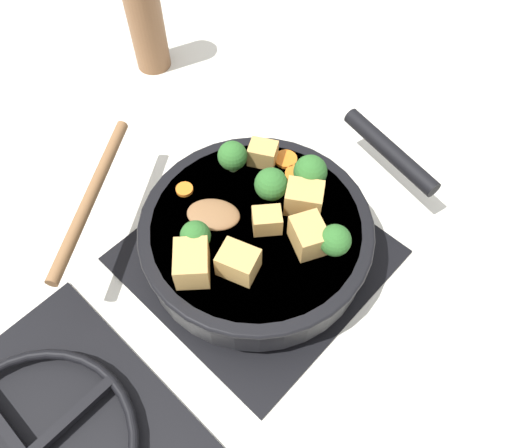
% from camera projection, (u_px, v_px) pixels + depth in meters
% --- Properties ---
extents(ground_plane, '(2.40, 2.40, 0.00)m').
position_uv_depth(ground_plane, '(256.00, 256.00, 0.70)').
color(ground_plane, silver).
extents(front_burner_grate, '(0.31, 0.31, 0.03)m').
position_uv_depth(front_burner_grate, '(256.00, 252.00, 0.69)').
color(front_burner_grate, black).
rests_on(front_burner_grate, ground_plane).
extents(skillet_pan, '(0.30, 0.41, 0.06)m').
position_uv_depth(skillet_pan, '(258.00, 233.00, 0.65)').
color(skillet_pan, black).
rests_on(skillet_pan, front_burner_grate).
extents(wooden_spoon, '(0.25, 0.24, 0.02)m').
position_uv_depth(wooden_spoon, '(140.00, 203.00, 0.64)').
color(wooden_spoon, brown).
rests_on(wooden_spoon, skillet_pan).
extents(tofu_cube_center_large, '(0.05, 0.04, 0.03)m').
position_uv_depth(tofu_cube_center_large, '(263.00, 154.00, 0.67)').
color(tofu_cube_center_large, tan).
rests_on(tofu_cube_center_large, skillet_pan).
extents(tofu_cube_near_handle, '(0.06, 0.06, 0.04)m').
position_uv_depth(tofu_cube_near_handle, '(304.00, 198.00, 0.63)').
color(tofu_cube_near_handle, tan).
rests_on(tofu_cube_near_handle, skillet_pan).
extents(tofu_cube_east_chunk, '(0.06, 0.05, 0.04)m').
position_uv_depth(tofu_cube_east_chunk, '(309.00, 236.00, 0.60)').
color(tofu_cube_east_chunk, tan).
rests_on(tofu_cube_east_chunk, skillet_pan).
extents(tofu_cube_west_chunk, '(0.05, 0.05, 0.04)m').
position_uv_depth(tofu_cube_west_chunk, '(238.00, 262.00, 0.58)').
color(tofu_cube_west_chunk, tan).
rests_on(tofu_cube_west_chunk, skillet_pan).
extents(tofu_cube_back_piece, '(0.06, 0.06, 0.04)m').
position_uv_depth(tofu_cube_back_piece, '(192.00, 263.00, 0.58)').
color(tofu_cube_back_piece, tan).
rests_on(tofu_cube_back_piece, skillet_pan).
extents(tofu_cube_front_piece, '(0.05, 0.05, 0.03)m').
position_uv_depth(tofu_cube_front_piece, '(267.00, 220.00, 0.61)').
color(tofu_cube_front_piece, tan).
rests_on(tofu_cube_front_piece, skillet_pan).
extents(broccoli_floret_near_spoon, '(0.04, 0.04, 0.04)m').
position_uv_depth(broccoli_floret_near_spoon, '(196.00, 236.00, 0.59)').
color(broccoli_floret_near_spoon, '#709956').
rests_on(broccoli_floret_near_spoon, skillet_pan).
extents(broccoli_floret_center_top, '(0.04, 0.04, 0.05)m').
position_uv_depth(broccoli_floret_center_top, '(271.00, 184.00, 0.63)').
color(broccoli_floret_center_top, '#709956').
rests_on(broccoli_floret_center_top, skillet_pan).
extents(broccoli_floret_east_rim, '(0.04, 0.04, 0.05)m').
position_uv_depth(broccoli_floret_east_rim, '(232.00, 156.00, 0.66)').
color(broccoli_floret_east_rim, '#709956').
rests_on(broccoli_floret_east_rim, skillet_pan).
extents(broccoli_floret_west_rim, '(0.04, 0.04, 0.05)m').
position_uv_depth(broccoli_floret_west_rim, '(335.00, 241.00, 0.58)').
color(broccoli_floret_west_rim, '#709956').
rests_on(broccoli_floret_west_rim, skillet_pan).
extents(broccoli_floret_north_edge, '(0.04, 0.04, 0.05)m').
position_uv_depth(broccoli_floret_north_edge, '(310.00, 172.00, 0.64)').
color(broccoli_floret_north_edge, '#709956').
rests_on(broccoli_floret_north_edge, skillet_pan).
extents(carrot_slice_orange_thin, '(0.02, 0.02, 0.01)m').
position_uv_depth(carrot_slice_orange_thin, '(184.00, 189.00, 0.66)').
color(carrot_slice_orange_thin, orange).
rests_on(carrot_slice_orange_thin, skillet_pan).
extents(carrot_slice_near_center, '(0.03, 0.03, 0.01)m').
position_uv_depth(carrot_slice_near_center, '(286.00, 159.00, 0.68)').
color(carrot_slice_near_center, orange).
rests_on(carrot_slice_near_center, skillet_pan).
extents(carrot_slice_edge_slice, '(0.03, 0.03, 0.01)m').
position_uv_depth(carrot_slice_edge_slice, '(296.00, 174.00, 0.67)').
color(carrot_slice_edge_slice, orange).
rests_on(carrot_slice_edge_slice, skillet_pan).
extents(pepper_mill, '(0.06, 0.06, 0.21)m').
position_uv_depth(pepper_mill, '(145.00, 17.00, 0.84)').
color(pepper_mill, brown).
rests_on(pepper_mill, ground_plane).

